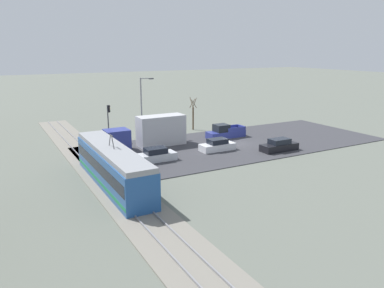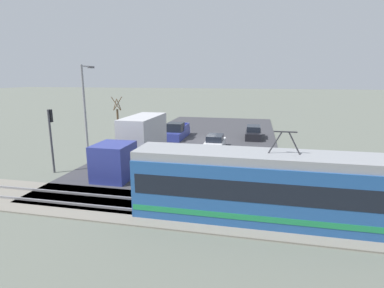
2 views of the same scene
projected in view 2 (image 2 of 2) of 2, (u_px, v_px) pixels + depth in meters
ground_plane at (204, 141)px, 34.64m from camera, size 320.00×320.00×0.00m
road_surface at (204, 141)px, 34.63m from camera, size 16.20×39.43×0.08m
rail_bed at (148, 207)px, 16.94m from camera, size 55.18×4.40×0.22m
light_rail_tram at (282, 188)px, 15.08m from camera, size 15.09×2.79×4.61m
box_truck at (137, 142)px, 25.37m from camera, size 2.47×10.27×3.79m
pickup_truck at (177, 132)px, 35.87m from camera, size 1.92×5.52×1.90m
sedan_car_0 at (215, 143)px, 30.42m from camera, size 1.81×4.35×1.43m
sedan_car_1 at (206, 167)px, 22.36m from camera, size 1.83×4.47×1.48m
sedan_car_2 at (253, 133)px, 35.82m from camera, size 1.79×4.78×1.48m
traffic_light_pole at (51, 132)px, 22.58m from camera, size 0.28×0.47×4.87m
street_tree at (118, 119)px, 35.83m from camera, size 1.17×0.97×4.97m
street_lamp_near_crossing at (86, 105)px, 26.84m from camera, size 0.36×1.95×8.30m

